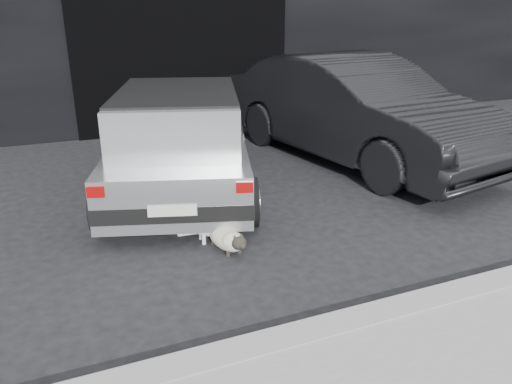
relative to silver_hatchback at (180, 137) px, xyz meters
name	(u,v)px	position (x,y,z in m)	size (l,w,h in m)	color
ground	(197,213)	(-0.05, -0.80, -0.72)	(80.00, 80.00, 0.00)	black
garage_opening	(185,60)	(0.95, 3.19, 0.58)	(4.00, 0.10, 2.60)	black
curb	(414,308)	(0.95, -3.40, -0.66)	(18.00, 0.25, 0.12)	gray
silver_hatchback	(180,137)	(0.00, 0.00, 0.00)	(2.59, 3.88, 1.31)	silver
second_car	(354,109)	(2.80, 0.36, 0.07)	(1.66, 4.76, 1.57)	black
cat_siamese	(228,239)	(-0.02, -1.83, -0.60)	(0.34, 0.75, 0.26)	beige
cat_white	(220,224)	(-0.02, -1.55, -0.55)	(0.75, 0.28, 0.35)	white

